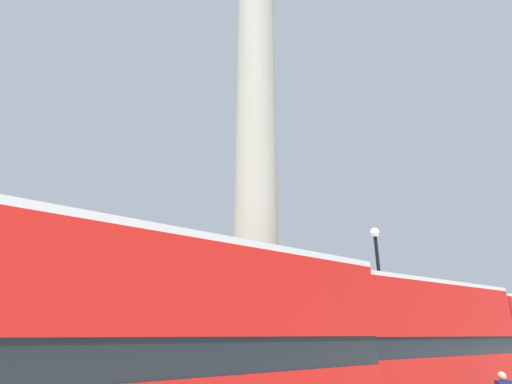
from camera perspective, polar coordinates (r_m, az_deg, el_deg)
name	(u,v)px	position (r m, az deg, el deg)	size (l,w,h in m)	color
monument_column	(256,212)	(16.40, 0.00, -2.83)	(6.18, 6.18, 25.26)	#A39E8E
bus_a	(76,359)	(6.78, -24.37, -20.91)	(11.49, 2.73, 4.22)	red
bus_b	(390,345)	(13.61, 18.56, -19.98)	(11.01, 3.48, 4.30)	red
equestrian_statue	(355,353)	(26.78, 13.97, -21.40)	(3.80, 3.20, 5.70)	#A39E8E
street_lamp	(383,311)	(16.63, 17.67, -15.94)	(0.37, 0.37, 6.79)	black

